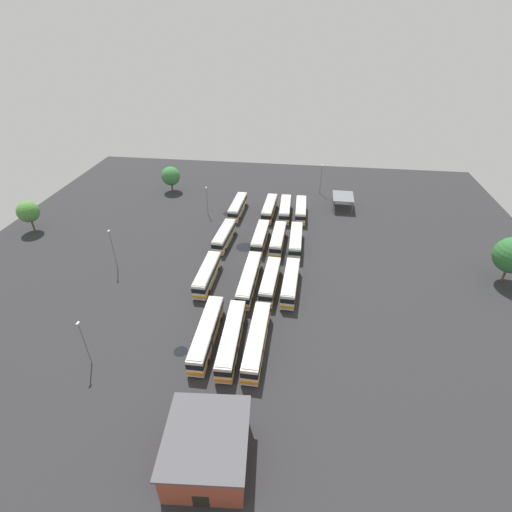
{
  "coord_description": "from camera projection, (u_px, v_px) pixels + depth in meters",
  "views": [
    {
      "loc": [
        -65.1,
        -8.85,
        44.63
      ],
      "look_at": [
        0.84,
        -0.14,
        1.53
      ],
      "focal_mm": 26.34,
      "sensor_mm": 36.0,
      "label": 1
    }
  ],
  "objects": [
    {
      "name": "bus_row3_slot4",
      "position": [
        238.0,
        207.0,
        98.66
      ],
      "size": [
        12.46,
        3.12,
        3.5
      ],
      "color": "silver",
      "rests_on": "ground_plane"
    },
    {
      "name": "tree_north_edge",
      "position": [
        171.0,
        176.0,
        109.6
      ],
      "size": [
        5.41,
        5.41,
        7.36
      ],
      "color": "brown",
      "rests_on": "ground_plane"
    },
    {
      "name": "bus_row1_slot0",
      "position": [
        290.0,
        282.0,
        70.93
      ],
      "size": [
        12.63,
        3.03,
        3.5
      ],
      "color": "silver",
      "rests_on": "ground_plane"
    },
    {
      "name": "bus_row3_slot0",
      "position": [
        301.0,
        210.0,
        97.06
      ],
      "size": [
        11.6,
        2.7,
        3.5
      ],
      "color": "silver",
      "rests_on": "ground_plane"
    },
    {
      "name": "lamp_post_far_corner",
      "position": [
        321.0,
        178.0,
        108.26
      ],
      "size": [
        0.56,
        0.28,
        8.56
      ],
      "color": "slate",
      "rests_on": "ground_plane"
    },
    {
      "name": "bus_row0_slot1",
      "position": [
        257.0,
        340.0,
        58.35
      ],
      "size": [
        14.98,
        2.82,
        3.5
      ],
      "color": "silver",
      "rests_on": "ground_plane"
    },
    {
      "name": "bus_row3_slot1",
      "position": [
        285.0,
        209.0,
        97.46
      ],
      "size": [
        11.98,
        2.76,
        3.5
      ],
      "color": "silver",
      "rests_on": "ground_plane"
    },
    {
      "name": "lamp_post_by_building",
      "position": [
        207.0,
        200.0,
        96.76
      ],
      "size": [
        0.56,
        0.28,
        7.62
      ],
      "color": "slate",
      "rests_on": "ground_plane"
    },
    {
      "name": "puddle_centre_drain",
      "position": [
        229.0,
        214.0,
        99.37
      ],
      "size": [
        3.03,
        3.03,
        0.01
      ],
      "primitive_type": "cylinder",
      "color": "black",
      "rests_on": "ground_plane"
    },
    {
      "name": "tree_northeast",
      "position": [
        28.0,
        212.0,
        88.92
      ],
      "size": [
        5.04,
        5.04,
        7.62
      ],
      "color": "brown",
      "rests_on": "ground_plane"
    },
    {
      "name": "puddle_near_shelter",
      "position": [
        181.0,
        351.0,
        58.89
      ],
      "size": [
        2.2,
        2.2,
        0.01
      ],
      "primitive_type": "cylinder",
      "color": "black",
      "rests_on": "ground_plane"
    },
    {
      "name": "bus_row1_slot2",
      "position": [
        249.0,
        279.0,
        71.85
      ],
      "size": [
        15.0,
        2.94,
        3.5
      ],
      "color": "silver",
      "rests_on": "ground_plane"
    },
    {
      "name": "bus_row0_slot3",
      "position": [
        207.0,
        333.0,
        59.65
      ],
      "size": [
        14.96,
        2.69,
        3.5
      ],
      "color": "silver",
      "rests_on": "ground_plane"
    },
    {
      "name": "puddle_front_lane",
      "position": [
        280.0,
        262.0,
        79.96
      ],
      "size": [
        3.31,
        3.31,
        0.01
      ],
      "primitive_type": "cylinder",
      "color": "black",
      "rests_on": "ground_plane"
    },
    {
      "name": "bus_row2_slot4",
      "position": [
        224.0,
        236.0,
        85.67
      ],
      "size": [
        11.72,
        3.42,
        3.5
      ],
      "color": "silver",
      "rests_on": "ground_plane"
    },
    {
      "name": "puddle_between_rows",
      "position": [
        245.0,
        247.0,
        85.14
      ],
      "size": [
        3.95,
        3.95,
        0.01
      ],
      "primitive_type": "cylinder",
      "color": "black",
      "rests_on": "ground_plane"
    },
    {
      "name": "bus_row0_slot2",
      "position": [
        231.0,
        339.0,
        58.68
      ],
      "size": [
        15.0,
        2.93,
        3.5
      ],
      "color": "silver",
      "rests_on": "ground_plane"
    },
    {
      "name": "puddle_back_corner",
      "position": [
        286.0,
        254.0,
        82.79
      ],
      "size": [
        1.54,
        1.54,
        0.01
      ],
      "primitive_type": "cylinder",
      "color": "black",
      "rests_on": "ground_plane"
    },
    {
      "name": "bus_row3_slot2",
      "position": [
        269.0,
        208.0,
        97.8
      ],
      "size": [
        12.37,
        3.08,
        3.5
      ],
      "color": "silver",
      "rests_on": "ground_plane"
    },
    {
      "name": "bus_row2_slot1",
      "position": [
        278.0,
        239.0,
        84.5
      ],
      "size": [
        11.97,
        2.94,
        3.5
      ],
      "color": "silver",
      "rests_on": "ground_plane"
    },
    {
      "name": "bus_row1_slot1",
      "position": [
        270.0,
        281.0,
        71.37
      ],
      "size": [
        12.29,
        3.13,
        3.5
      ],
      "color": "silver",
      "rests_on": "ground_plane"
    },
    {
      "name": "lamp_post_near_entrance",
      "position": [
        113.0,
        248.0,
        75.3
      ],
      "size": [
        0.56,
        0.28,
        9.06
      ],
      "color": "slate",
      "rests_on": "ground_plane"
    },
    {
      "name": "bus_row2_slot0",
      "position": [
        296.0,
        241.0,
        83.97
      ],
      "size": [
        12.33,
        2.63,
        3.5
      ],
      "color": "silver",
      "rests_on": "ground_plane"
    },
    {
      "name": "maintenance_shelter",
      "position": [
        343.0,
        197.0,
        100.69
      ],
      "size": [
        7.39,
        5.6,
        3.46
      ],
      "color": "slate",
      "rests_on": "ground_plane"
    },
    {
      "name": "bus_row1_slot4",
      "position": [
        207.0,
        274.0,
        73.16
      ],
      "size": [
        12.3,
        2.91,
        3.5
      ],
      "color": "silver",
      "rests_on": "ground_plane"
    },
    {
      "name": "ground_plane",
      "position": [
        255.0,
        264.0,
        79.4
      ],
      "size": [
        127.05,
        127.05,
        0.0
      ],
      "primitive_type": "plane",
      "color": "#28282B"
    },
    {
      "name": "bus_row2_slot2",
      "position": [
        260.0,
        238.0,
        85.14
      ],
      "size": [
        11.82,
        2.95,
        3.5
      ],
      "color": "silver",
      "rests_on": "ground_plane"
    },
    {
      "name": "lamp_post_mid_lot",
      "position": [
        84.0,
        342.0,
        54.41
      ],
      "size": [
        0.56,
        0.28,
        8.31
      ],
      "color": "slate",
      "rests_on": "ground_plane"
    },
    {
      "name": "depot_building",
      "position": [
        207.0,
        448.0,
        43.14
      ],
      "size": [
        11.39,
        10.32,
        5.25
      ],
      "color": "#99422D",
      "rests_on": "ground_plane"
    }
  ]
}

